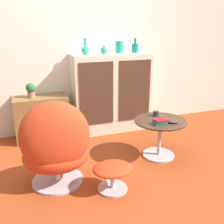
% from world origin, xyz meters
% --- Properties ---
extents(ground_plane, '(12.00, 12.00, 0.00)m').
position_xyz_m(ground_plane, '(0.00, 0.00, 0.00)').
color(ground_plane, '#9E3D19').
extents(wall_back, '(6.40, 0.06, 2.60)m').
position_xyz_m(wall_back, '(0.00, 1.57, 1.30)').
color(wall_back, silver).
rests_on(wall_back, ground_plane).
extents(sideboard, '(1.19, 0.44, 1.19)m').
position_xyz_m(sideboard, '(0.38, 1.33, 0.60)').
color(sideboard, beige).
rests_on(sideboard, ground_plane).
extents(tv_console, '(0.74, 0.41, 0.63)m').
position_xyz_m(tv_console, '(-0.69, 1.34, 0.31)').
color(tv_console, brown).
rests_on(tv_console, ground_plane).
extents(egg_chair, '(0.73, 0.68, 0.94)m').
position_xyz_m(egg_chair, '(-0.67, 0.06, 0.43)').
color(egg_chair, '#B7B7BC').
rests_on(egg_chair, ground_plane).
extents(ottoman, '(0.41, 0.34, 0.28)m').
position_xyz_m(ottoman, '(-0.16, -0.21, 0.20)').
color(ottoman, '#B7B7BC').
rests_on(ottoman, ground_plane).
extents(coffee_table, '(0.64, 0.64, 0.48)m').
position_xyz_m(coffee_table, '(0.64, 0.26, 0.32)').
color(coffee_table, '#B7B7BC').
rests_on(coffee_table, ground_plane).
extents(vase_leftmost, '(0.11, 0.11, 0.23)m').
position_xyz_m(vase_leftmost, '(-0.01, 1.33, 1.26)').
color(vase_leftmost, teal).
rests_on(vase_leftmost, sideboard).
extents(vase_inner_left, '(0.10, 0.10, 0.12)m').
position_xyz_m(vase_inner_left, '(0.27, 1.33, 1.24)').
color(vase_inner_left, '#2D8E6B').
rests_on(vase_inner_left, sideboard).
extents(vase_inner_right, '(0.12, 0.12, 0.18)m').
position_xyz_m(vase_inner_right, '(0.51, 1.33, 1.28)').
color(vase_inner_right, teal).
rests_on(vase_inner_right, sideboard).
extents(vase_rightmost, '(0.10, 0.10, 0.21)m').
position_xyz_m(vase_rightmost, '(0.76, 1.33, 1.26)').
color(vase_rightmost, '#147A75').
rests_on(vase_rightmost, sideboard).
extents(potted_plant, '(0.13, 0.13, 0.20)m').
position_xyz_m(potted_plant, '(-0.80, 1.34, 0.74)').
color(potted_plant, '#996B4C').
rests_on(potted_plant, tv_console).
extents(teacup, '(0.12, 0.12, 0.06)m').
position_xyz_m(teacup, '(0.67, 0.44, 0.51)').
color(teacup, '#2D2D33').
rests_on(teacup, coffee_table).
extents(book_stack, '(0.17, 0.12, 0.06)m').
position_xyz_m(book_stack, '(0.57, 0.16, 0.51)').
color(book_stack, '#237038').
rests_on(book_stack, coffee_table).
extents(bowl, '(0.14, 0.14, 0.04)m').
position_xyz_m(bowl, '(0.73, 0.16, 0.50)').
color(bowl, '#4C3828').
rests_on(bowl, coffee_table).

